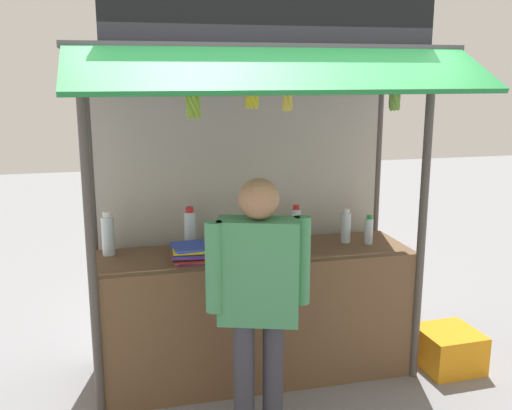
# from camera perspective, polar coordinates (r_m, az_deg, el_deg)

# --- Properties ---
(ground_plane) EXTENTS (20.00, 20.00, 0.00)m
(ground_plane) POSITION_cam_1_polar(r_m,az_deg,el_deg) (4.64, 0.00, -15.94)
(ground_plane) COLOR gray
(stall_counter) EXTENTS (2.27, 0.66, 0.96)m
(stall_counter) POSITION_cam_1_polar(r_m,az_deg,el_deg) (4.43, 0.00, -10.50)
(stall_counter) COLOR brown
(stall_counter) RESTS_ON ground
(stall_structure) EXTENTS (2.47, 1.50, 2.75)m
(stall_structure) POSITION_cam_1_polar(r_m,az_deg,el_deg) (4.21, -0.34, 4.96)
(stall_structure) COLOR #4C4742
(stall_structure) RESTS_ON ground
(water_bottle_front_right) EXTENTS (0.07, 0.07, 0.26)m
(water_bottle_front_right) POSITION_cam_1_polar(r_m,az_deg,el_deg) (4.29, -2.22, -2.83)
(water_bottle_front_right) COLOR silver
(water_bottle_front_right) RESTS_ON stall_counter
(water_bottle_front_left) EXTENTS (0.06, 0.06, 0.22)m
(water_bottle_front_left) POSITION_cam_1_polar(r_m,az_deg,el_deg) (4.52, 10.90, -2.44)
(water_bottle_front_left) COLOR silver
(water_bottle_front_left) RESTS_ON stall_counter
(water_bottle_center) EXTENTS (0.09, 0.09, 0.32)m
(water_bottle_center) POSITION_cam_1_polar(r_m,az_deg,el_deg) (4.30, -14.19, -2.82)
(water_bottle_center) COLOR silver
(water_bottle_center) RESTS_ON stall_counter
(water_bottle_right) EXTENTS (0.09, 0.09, 0.31)m
(water_bottle_right) POSITION_cam_1_polar(r_m,az_deg,el_deg) (4.35, -6.43, -2.34)
(water_bottle_right) COLOR silver
(water_bottle_right) RESTS_ON stall_counter
(water_bottle_back_right) EXTENTS (0.08, 0.08, 0.27)m
(water_bottle_back_right) POSITION_cam_1_polar(r_m,az_deg,el_deg) (4.56, 3.90, -1.80)
(water_bottle_back_right) COLOR silver
(water_bottle_back_right) RESTS_ON stall_counter
(water_bottle_mid_left) EXTENTS (0.07, 0.07, 0.26)m
(water_bottle_mid_left) POSITION_cam_1_polar(r_m,az_deg,el_deg) (4.53, 8.72, -2.11)
(water_bottle_mid_left) COLOR silver
(water_bottle_mid_left) RESTS_ON stall_counter
(magazine_stack_far_left) EXTENTS (0.27, 0.30, 0.10)m
(magazine_stack_far_left) POSITION_cam_1_polar(r_m,az_deg,el_deg) (4.11, -6.47, -4.62)
(magazine_stack_far_left) COLOR purple
(magazine_stack_far_left) RESTS_ON stall_counter
(magazine_stack_mid_right) EXTENTS (0.21, 0.29, 0.09)m
(magazine_stack_mid_right) POSITION_cam_1_polar(r_m,az_deg,el_deg) (4.14, 2.26, -4.50)
(magazine_stack_mid_right) COLOR black
(magazine_stack_mid_right) RESTS_ON stall_counter
(banana_bunch_inner_left) EXTENTS (0.12, 0.11, 0.32)m
(banana_bunch_inner_left) POSITION_cam_1_polar(r_m,az_deg,el_deg) (3.56, -6.14, 9.62)
(banana_bunch_inner_left) COLOR #332D23
(banana_bunch_rightmost) EXTENTS (0.08, 0.09, 0.27)m
(banana_bunch_rightmost) POSITION_cam_1_polar(r_m,az_deg,el_deg) (3.69, 3.04, 10.20)
(banana_bunch_rightmost) COLOR #332D23
(banana_bunch_leftmost) EXTENTS (0.09, 0.09, 0.29)m
(banana_bunch_leftmost) POSITION_cam_1_polar(r_m,az_deg,el_deg) (3.96, 13.29, 9.88)
(banana_bunch_leftmost) COLOR #332D23
(banana_bunch_inner_right) EXTENTS (0.10, 0.10, 0.26)m
(banana_bunch_inner_right) POSITION_cam_1_polar(r_m,az_deg,el_deg) (3.63, -0.39, 10.66)
(banana_bunch_inner_right) COLOR #332D23
(vendor_person) EXTENTS (0.63, 0.34, 1.65)m
(vendor_person) POSITION_cam_1_polar(r_m,az_deg,el_deg) (3.46, 0.26, -8.16)
(vendor_person) COLOR #383842
(vendor_person) RESTS_ON ground
(plastic_crate) EXTENTS (0.45, 0.45, 0.30)m
(plastic_crate) POSITION_cam_1_polar(r_m,az_deg,el_deg) (4.87, 18.18, -13.16)
(plastic_crate) COLOR orange
(plastic_crate) RESTS_ON ground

